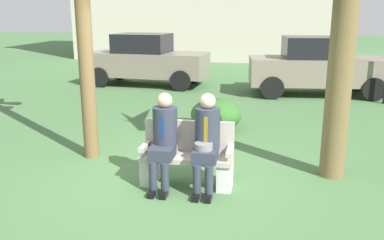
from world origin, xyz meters
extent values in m
plane|color=#456D3F|center=(0.00, 0.00, 0.00)|extent=(80.00, 80.00, 0.00)
cube|color=#B7AD9E|center=(0.27, -0.14, 0.42)|extent=(1.27, 0.44, 0.07)
cube|color=#B7AD9E|center=(0.27, 0.05, 0.68)|extent=(1.27, 0.06, 0.45)
cube|color=#B7AD9E|center=(-0.33, -0.14, 0.55)|extent=(0.08, 0.44, 0.06)
cube|color=#B7AD9E|center=(0.86, -0.14, 0.55)|extent=(0.08, 0.44, 0.06)
cube|color=silver|center=(-0.27, -0.14, 0.19)|extent=(0.20, 0.37, 0.38)
cube|color=silver|center=(0.80, -0.14, 0.19)|extent=(0.20, 0.37, 0.38)
cube|color=#2D3342|center=(-0.04, -0.31, 0.53)|extent=(0.32, 0.38, 0.16)
cylinder|color=#2D3342|center=(-0.12, -0.50, 0.23)|extent=(0.11, 0.11, 0.45)
cylinder|color=#2D3342|center=(0.04, -0.50, 0.23)|extent=(0.11, 0.11, 0.45)
cube|color=black|center=(-0.12, -0.56, 0.04)|extent=(0.09, 0.22, 0.07)
cube|color=black|center=(0.04, -0.56, 0.04)|extent=(0.09, 0.22, 0.07)
cylinder|color=#2D3342|center=(-0.04, -0.12, 0.85)|extent=(0.34, 0.34, 0.53)
cube|color=navy|center=(-0.04, -0.28, 0.87)|extent=(0.05, 0.01, 0.34)
sphere|color=tan|center=(-0.04, -0.12, 1.21)|extent=(0.21, 0.21, 0.21)
cube|color=#2D3342|center=(0.55, -0.31, 0.53)|extent=(0.32, 0.38, 0.16)
cylinder|color=#2D3342|center=(0.47, -0.50, 0.23)|extent=(0.11, 0.11, 0.45)
cylinder|color=#2D3342|center=(0.63, -0.50, 0.23)|extent=(0.11, 0.11, 0.45)
cube|color=black|center=(0.47, -0.56, 0.04)|extent=(0.09, 0.22, 0.07)
cube|color=black|center=(0.63, -0.56, 0.04)|extent=(0.09, 0.22, 0.07)
cylinder|color=#2D3342|center=(0.55, -0.12, 0.85)|extent=(0.34, 0.34, 0.55)
cube|color=olive|center=(0.55, -0.28, 0.87)|extent=(0.05, 0.01, 0.35)
sphere|color=beige|center=(0.55, -0.12, 1.22)|extent=(0.21, 0.21, 0.21)
cylinder|color=gray|center=(0.53, -0.33, 0.66)|extent=(0.24, 0.24, 0.09)
cylinder|color=brown|center=(2.32, 0.61, 1.82)|extent=(0.35, 0.35, 3.65)
cylinder|color=brown|center=(-1.54, 0.76, 2.34)|extent=(0.24, 0.24, 4.67)
ellipsoid|color=#2F6227|center=(0.32, 2.74, 0.33)|extent=(1.04, 0.95, 0.65)
cube|color=slate|center=(-2.58, 7.69, 0.70)|extent=(4.01, 1.87, 0.76)
cube|color=black|center=(-2.73, 7.70, 1.38)|extent=(1.80, 1.49, 0.60)
cylinder|color=black|center=(-1.15, 8.36, 0.32)|extent=(0.65, 0.19, 0.64)
cylinder|color=black|center=(-1.28, 6.80, 0.32)|extent=(0.65, 0.19, 0.64)
cylinder|color=black|center=(-3.87, 8.58, 0.32)|extent=(0.65, 0.19, 0.64)
cylinder|color=black|center=(-4.00, 7.03, 0.32)|extent=(0.65, 0.19, 0.64)
cube|color=slate|center=(2.76, 6.99, 0.70)|extent=(4.03, 1.93, 0.76)
cube|color=black|center=(2.61, 6.98, 1.38)|extent=(1.82, 1.52, 0.60)
cylinder|color=black|center=(4.04, 7.90, 0.32)|extent=(0.65, 0.20, 0.64)
cylinder|color=black|center=(4.19, 6.35, 0.32)|extent=(0.65, 0.20, 0.64)
cylinder|color=black|center=(1.32, 7.64, 0.32)|extent=(0.65, 0.20, 0.64)
cylinder|color=black|center=(1.47, 6.09, 0.32)|extent=(0.65, 0.20, 0.64)
camera|label=1|loc=(1.31, -5.46, 2.38)|focal=38.76mm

